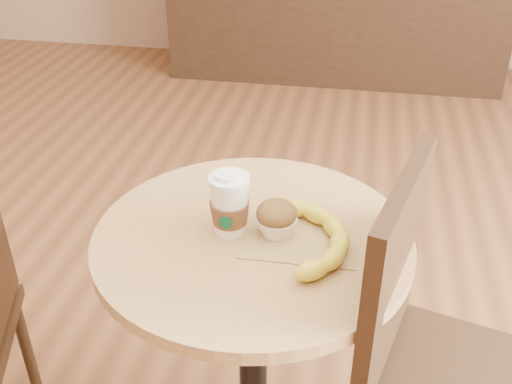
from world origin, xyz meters
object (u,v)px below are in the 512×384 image
cafe_table (253,311)px  chair_right (439,370)px  banana (313,238)px  muffin (277,218)px  coffee_cup (230,206)px

cafe_table → chair_right: chair_right is taller
chair_right → banana: (-0.28, 0.08, 0.25)m
banana → cafe_table: bearing=157.3°
cafe_table → chair_right: size_ratio=0.78×
chair_right → cafe_table: bearing=90.7°
muffin → banana: bearing=-20.4°
chair_right → muffin: (-0.36, 0.11, 0.27)m
cafe_table → muffin: bearing=5.1°
cafe_table → chair_right: (0.41, -0.10, -0.00)m
cafe_table → banana: banana is taller
muffin → cafe_table: bearing=-174.9°
chair_right → muffin: chair_right is taller
muffin → banana: size_ratio=0.31×
cafe_table → banana: 0.28m
coffee_cup → banana: bearing=-8.5°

